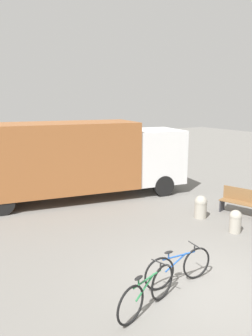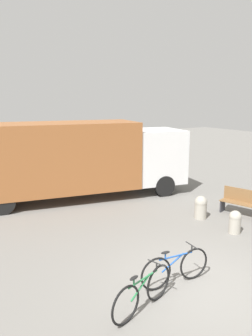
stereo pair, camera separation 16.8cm
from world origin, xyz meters
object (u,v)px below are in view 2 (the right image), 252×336
at_px(bicycle_near, 143,292).
at_px(bicycle_middle, 175,268).
at_px(park_bench, 246,202).
at_px(bollard_near_bench, 235,221).
at_px(delivery_truck, 74,157).
at_px(bollard_far_bench, 201,207).

xyz_separation_m(bicycle_near, bicycle_middle, (1.13, 0.39, 0.00)).
relative_size(park_bench, bicycle_middle, 1.03).
bearing_deg(park_bench, bollard_near_bench, 101.44).
height_order(delivery_truck, bollard_near_bench, delivery_truck).
xyz_separation_m(bicycle_middle, bollard_near_bench, (3.38, 1.24, -0.02)).
bearing_deg(bollard_far_bench, bicycle_middle, -141.34).
bearing_deg(bicycle_near, park_bench, 5.07).
distance_m(delivery_truck, park_bench, 6.72).
bearing_deg(park_bench, bicycle_near, 95.48).
distance_m(park_bench, bollard_far_bench, 1.64).
bearing_deg(bicycle_near, bollard_near_bench, 2.94).
bearing_deg(delivery_truck, park_bench, -39.24).
bearing_deg(bollard_far_bench, park_bench, -24.48).
bearing_deg(bicycle_near, bicycle_middle, 2.24).
bearing_deg(delivery_truck, bollard_near_bench, -54.26).
distance_m(bicycle_middle, bollard_far_bench, 4.35).
distance_m(bicycle_near, bollard_near_bench, 4.79).
bearing_deg(bollard_near_bench, bicycle_near, -160.14).
xyz_separation_m(delivery_truck, bicycle_near, (-1.78, -7.51, -1.32)).
xyz_separation_m(delivery_truck, bicycle_middle, (-0.65, -7.12, -1.32)).
height_order(delivery_truck, bicycle_near, delivery_truck).
bearing_deg(bollard_far_bench, bollard_near_bench, -90.89).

